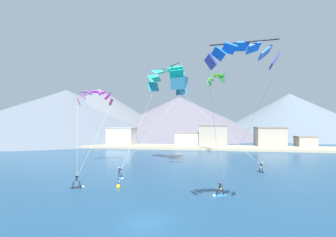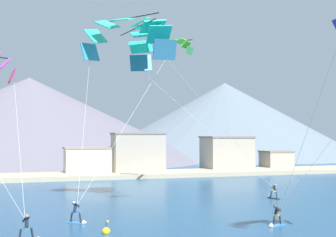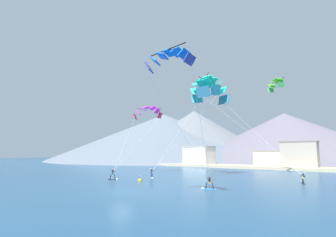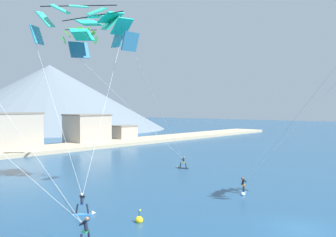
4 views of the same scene
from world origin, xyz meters
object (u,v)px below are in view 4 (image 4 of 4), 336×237
(kitesurfer_mid_center, at_px, (182,165))
(kitesurfer_far_left, at_px, (85,207))
(parafoil_kite_far_left, at_px, (79,21))
(kitesurfer_near_lead, at_px, (243,189))
(kitesurfer_near_trail, at_px, (87,235))
(parafoil_kite_distant_high_outer, at_px, (80,34))
(parafoil_kite_mid_center, at_px, (101,30))
(race_marker_buoy, at_px, (139,220))

(kitesurfer_mid_center, distance_m, kitesurfer_far_left, 23.06)
(parafoil_kite_far_left, bearing_deg, kitesurfer_far_left, -123.80)
(kitesurfer_near_lead, height_order, kitesurfer_near_trail, kitesurfer_near_trail)
(parafoil_kite_distant_high_outer, bearing_deg, parafoil_kite_mid_center, -118.25)
(kitesurfer_near_trail, bearing_deg, kitesurfer_mid_center, 27.37)
(kitesurfer_near_lead, distance_m, parafoil_kite_distant_high_outer, 32.51)
(kitesurfer_mid_center, height_order, race_marker_buoy, kitesurfer_mid_center)
(kitesurfer_near_lead, bearing_deg, kitesurfer_far_left, 157.45)
(kitesurfer_near_trail, bearing_deg, race_marker_buoy, 8.71)
(kitesurfer_near_lead, relative_size, parafoil_kite_far_left, 0.10)
(race_marker_buoy, bearing_deg, kitesurfer_near_lead, -6.01)
(kitesurfer_near_trail, distance_m, kitesurfer_mid_center, 28.54)
(kitesurfer_near_lead, bearing_deg, race_marker_buoy, 173.99)
(kitesurfer_far_left, height_order, parafoil_kite_mid_center, parafoil_kite_mid_center)
(parafoil_kite_far_left, distance_m, race_marker_buoy, 21.20)
(kitesurfer_near_trail, distance_m, parafoil_kite_far_left, 22.88)
(kitesurfer_mid_center, relative_size, kitesurfer_far_left, 1.00)
(parafoil_kite_distant_high_outer, relative_size, race_marker_buoy, 4.58)
(kitesurfer_near_lead, xyz_separation_m, parafoil_kite_far_left, (-8.22, 13.90, 16.25))
(parafoil_kite_far_left, distance_m, parafoil_kite_distant_high_outer, 16.38)
(parafoil_kite_distant_high_outer, xyz_separation_m, race_marker_buoy, (-13.83, -25.68, -18.37))
(kitesurfer_near_lead, relative_size, parafoil_kite_distant_high_outer, 0.37)
(parafoil_kite_far_left, relative_size, race_marker_buoy, 16.72)
(kitesurfer_near_lead, height_order, parafoil_kite_distant_high_outer, parafoil_kite_distant_high_outer)
(parafoil_kite_far_left, height_order, parafoil_kite_distant_high_outer, parafoil_kite_distant_high_outer)
(parafoil_kite_distant_high_outer, bearing_deg, kitesurfer_far_left, -125.50)
(parafoil_kite_mid_center, xyz_separation_m, parafoil_kite_distant_high_outer, (7.36, 13.70, 2.51))
(kitesurfer_mid_center, height_order, parafoil_kite_far_left, parafoil_kite_far_left)
(kitesurfer_far_left, distance_m, parafoil_kite_mid_center, 18.92)
(kitesurfer_near_lead, relative_size, parafoil_kite_mid_center, 0.11)
(kitesurfer_near_trail, distance_m, parafoil_kite_distant_high_outer, 37.14)
(kitesurfer_far_left, height_order, parafoil_kite_far_left, parafoil_kite_far_left)
(kitesurfer_far_left, relative_size, parafoil_kite_distant_high_outer, 0.38)
(race_marker_buoy, bearing_deg, kitesurfer_mid_center, 31.32)
(kitesurfer_near_lead, xyz_separation_m, kitesurfer_far_left, (-13.72, 5.70, 0.11))
(kitesurfer_far_left, height_order, race_marker_buoy, kitesurfer_far_left)
(kitesurfer_near_trail, bearing_deg, parafoil_kite_mid_center, 47.91)
(kitesurfer_near_trail, relative_size, kitesurfer_mid_center, 1.02)
(kitesurfer_near_trail, height_order, parafoil_kite_mid_center, parafoil_kite_mid_center)
(kitesurfer_mid_center, bearing_deg, parafoil_kite_mid_center, -178.48)
(kitesurfer_near_trail, distance_m, parafoil_kite_mid_center, 23.12)
(kitesurfer_near_trail, bearing_deg, parafoil_kite_distant_high_outer, 54.48)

